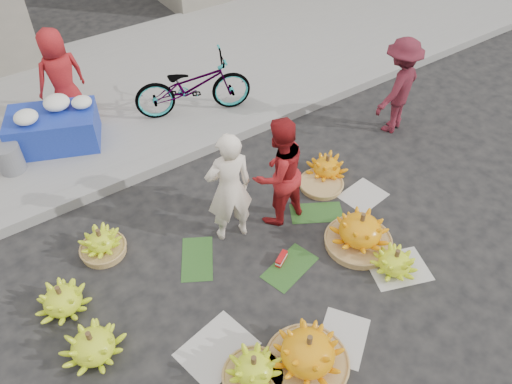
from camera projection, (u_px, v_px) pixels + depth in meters
ground at (286, 252)px, 5.78m from camera, size 80.00×80.00×0.00m
curb at (193, 150)px, 7.05m from camera, size 40.00×0.25×0.15m
sidewalk at (132, 86)px, 8.33m from camera, size 40.00×4.00×0.12m
newspaper_scatter at (331, 300)px, 5.29m from camera, size 3.20×1.80×0.00m
banana_leaves at (269, 245)px, 5.85m from camera, size 2.00×1.00×0.00m
banana_bunch_0 at (93, 345)px, 4.74m from camera, size 0.59×0.59×0.36m
banana_bunch_1 at (254, 371)px, 4.54m from camera, size 0.60×0.60×0.41m
banana_bunch_2 at (308, 354)px, 4.60m from camera, size 0.79×0.79×0.52m
banana_bunch_3 at (395, 262)px, 5.51m from camera, size 0.58×0.58×0.32m
banana_bunch_4 at (360, 232)px, 5.71m from camera, size 0.77×0.77×0.51m
banana_bunch_5 at (327, 166)px, 6.69m from camera, size 0.67×0.67×0.33m
banana_bunch_6 at (62, 299)px, 5.13m from camera, size 0.64×0.64×0.35m
banana_bunch_7 at (102, 243)px, 5.68m from camera, size 0.52×0.52×0.38m
basket_spare at (321, 184)px, 6.58m from camera, size 0.71×0.71×0.07m
incense_stack at (281, 259)px, 5.65m from camera, size 0.21×0.16×0.08m
vendor_cream at (229, 189)px, 5.49m from camera, size 0.60×0.46×1.47m
vendor_red at (278, 173)px, 5.72m from camera, size 0.72×0.58×1.43m
man_striped at (398, 86)px, 7.08m from camera, size 1.04×0.76×1.43m
flower_table at (54, 127)px, 6.90m from camera, size 1.37×1.13×0.69m
grey_bucket at (10, 158)px, 6.54m from camera, size 0.34×0.34×0.38m
flower_vendor at (61, 77)px, 7.05m from camera, size 0.74×0.53×1.42m
bicycle at (193, 86)px, 7.36m from camera, size 1.15×1.84×0.91m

